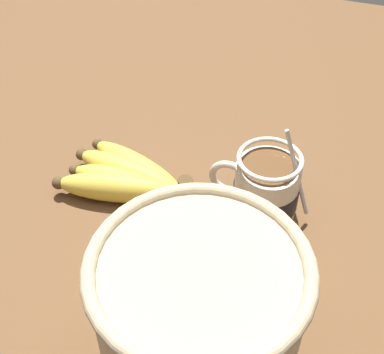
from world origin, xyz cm
name	(u,v)px	position (x,y,z in cm)	size (l,w,h in cm)	color
table	(202,211)	(0.00, 0.00, 1.54)	(132.66, 132.66, 3.08)	brown
coffee_mug	(265,189)	(-7.72, -1.28, 7.12)	(13.11, 8.21, 13.78)	beige
banana_bunch	(126,177)	(10.63, 0.35, 4.90)	(18.36, 12.57, 4.28)	#4C381E
woven_basket	(199,319)	(-6.55, 21.66, 11.89)	(18.97, 18.97, 16.97)	tan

